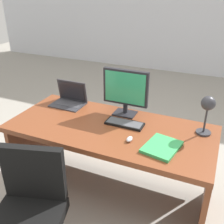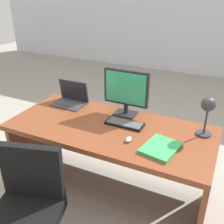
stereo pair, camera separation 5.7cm
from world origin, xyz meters
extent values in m
plane|color=gray|center=(0.00, 1.50, 0.00)|extent=(12.00, 12.00, 0.00)
cube|color=silver|center=(0.00, 4.10, 1.40)|extent=(10.00, 0.10, 2.80)
cube|color=brown|center=(0.00, 0.00, 0.70)|extent=(1.74, 0.79, 0.05)
cube|color=brown|center=(-0.85, 0.00, 0.34)|extent=(0.04, 0.69, 0.68)
cube|color=brown|center=(0.85, 0.00, 0.34)|extent=(0.04, 0.69, 0.68)
cube|color=brown|center=(0.00, 0.30, 0.37)|extent=(1.53, 0.02, 0.47)
cube|color=black|center=(0.03, 0.27, 0.73)|extent=(0.20, 0.16, 0.01)
cube|color=black|center=(0.03, 0.28, 0.78)|extent=(0.04, 0.02, 0.09)
cube|color=black|center=(0.03, 0.27, 0.99)|extent=(0.42, 0.04, 0.32)
cube|color=#2D9966|center=(0.03, 0.25, 0.99)|extent=(0.38, 0.00, 0.28)
cube|color=#2D2D33|center=(-0.56, 0.22, 0.73)|extent=(0.32, 0.23, 0.01)
cube|color=#38383D|center=(-0.56, 0.24, 0.73)|extent=(0.27, 0.13, 0.00)
cube|color=#2D2D33|center=(-0.56, 0.32, 0.84)|extent=(0.32, 0.04, 0.22)
cube|color=black|center=(-0.56, 0.31, 0.84)|extent=(0.28, 0.03, 0.18)
cube|color=black|center=(0.10, 0.08, 0.73)|extent=(0.33, 0.13, 0.02)
cube|color=#47474C|center=(0.10, 0.08, 0.74)|extent=(0.30, 0.11, 0.00)
ellipsoid|color=#B7BABF|center=(0.23, -0.15, 0.74)|extent=(0.04, 0.08, 0.03)
cylinder|color=#2D2D33|center=(0.74, 0.21, 0.73)|extent=(0.12, 0.12, 0.01)
cylinder|color=#2D2D33|center=(0.74, 0.21, 0.85)|extent=(0.02, 0.02, 0.22)
sphere|color=#2D2D33|center=(0.74, 0.18, 1.00)|extent=(0.11, 0.11, 0.11)
cube|color=green|center=(0.48, -0.14, 0.73)|extent=(0.28, 0.33, 0.02)
cube|color=black|center=(-0.20, -0.90, 0.41)|extent=(0.57, 0.57, 0.08)
cube|color=black|center=(-0.27, -0.69, 0.66)|extent=(0.44, 0.18, 0.41)
camera|label=1|loc=(0.81, -1.78, 1.83)|focal=42.39mm
camera|label=2|loc=(0.86, -1.76, 1.83)|focal=42.39mm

